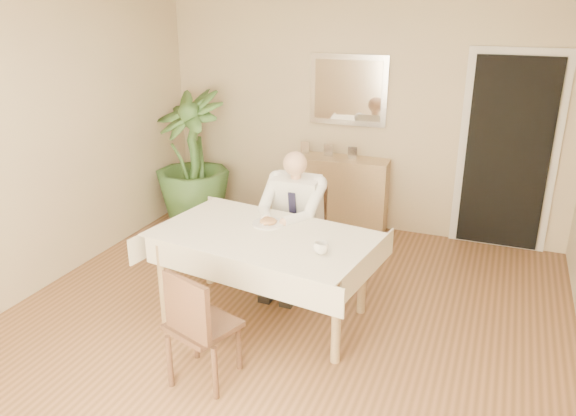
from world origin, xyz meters
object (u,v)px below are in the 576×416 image
at_px(seated_man, 291,215).
at_px(potted_palm, 192,158).
at_px(chair_far, 302,227).
at_px(dining_table, 264,244).
at_px(sideboard, 341,194).
at_px(coffee_mug, 321,248).
at_px(chair_near, 197,323).

height_order(seated_man, potted_palm, potted_palm).
height_order(chair_far, potted_palm, potted_palm).
xyz_separation_m(dining_table, sideboard, (0.02, 2.09, -0.25)).
distance_m(seated_man, sideboard, 1.52).
height_order(chair_far, seated_man, seated_man).
xyz_separation_m(chair_far, coffee_mug, (0.53, -1.05, 0.32)).
relative_size(chair_far, potted_palm, 0.56).
relative_size(seated_man, potted_palm, 0.82).
distance_m(chair_far, coffee_mug, 1.22).
distance_m(chair_far, sideboard, 1.21).
xyz_separation_m(chair_near, sideboard, (0.09, 3.03, -0.06)).
height_order(dining_table, chair_far, chair_far).
relative_size(coffee_mug, potted_palm, 0.07).
relative_size(coffee_mug, sideboard, 0.11).
bearing_deg(potted_palm, dining_table, -45.56).
bearing_deg(dining_table, sideboard, 97.65).
bearing_deg(chair_far, potted_palm, 149.93).
height_order(chair_far, chair_near, chair_near).
bearing_deg(coffee_mug, chair_far, 116.75).
bearing_deg(coffee_mug, dining_table, 161.48).
bearing_deg(potted_palm, sideboard, 13.79).
relative_size(chair_near, sideboard, 0.83).
xyz_separation_m(seated_man, potted_palm, (-1.64, 1.08, 0.07)).
bearing_deg(chair_far, dining_table, -94.11).
xyz_separation_m(chair_far, seated_man, (-0.00, -0.28, 0.22)).
distance_m(dining_table, potted_palm, 2.35).
height_order(dining_table, chair_near, chair_near).
bearing_deg(sideboard, seated_man, -94.12).
xyz_separation_m(chair_far, potted_palm, (-1.64, 0.80, 0.29)).
distance_m(dining_table, chair_far, 0.90).
bearing_deg(dining_table, potted_palm, 142.72).
height_order(coffee_mug, potted_palm, potted_palm).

